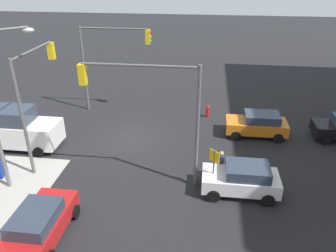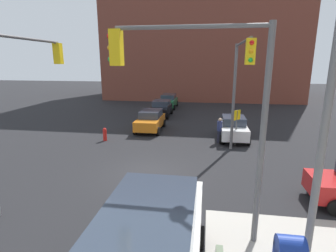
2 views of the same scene
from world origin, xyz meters
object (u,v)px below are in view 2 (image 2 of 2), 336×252
object	(u,v)px
traffic_signal_ne_corner	(203,94)
van_white_delivery	(153,250)
coupe_black	(161,108)
hatchback_green	(168,101)
pedestrian_crossing	(220,130)
traffic_signal_nw_corner	(239,78)
coupe_orange	(150,120)
street_lamp_corner	(314,93)
hatchback_white	(233,128)
fire_hydrant	(105,134)
traffic_signal_se_corner	(20,83)

from	to	relation	value
traffic_signal_ne_corner	van_white_delivery	bearing A→B (deg)	-21.91
traffic_signal_ne_corner	coupe_black	world-z (taller)	traffic_signal_ne_corner
hatchback_green	pedestrian_crossing	bearing A→B (deg)	22.63
traffic_signal_nw_corner	hatchback_green	bearing A→B (deg)	-159.65
hatchback_green	coupe_orange	distance (m)	10.85
street_lamp_corner	hatchback_white	bearing A→B (deg)	-176.57
street_lamp_corner	pedestrian_crossing	xyz separation A→B (m)	(-10.74, -1.74, -3.80)
fire_hydrant	van_white_delivery	bearing A→B (deg)	26.64
street_lamp_corner	fire_hydrant	xyz separation A→B (m)	(-9.94, -9.74, -4.22)
traffic_signal_se_corner	van_white_delivery	size ratio (longest dim) A/B	1.20
traffic_signal_nw_corner	traffic_signal_ne_corner	bearing A→B (deg)	-14.21
fire_hydrant	hatchback_green	xyz separation A→B (m)	(-14.21, 2.41, 0.36)
coupe_black	traffic_signal_ne_corner	bearing A→B (deg)	13.78
street_lamp_corner	fire_hydrant	bearing A→B (deg)	-135.60
coupe_black	van_white_delivery	size ratio (longest dim) A/B	0.74
fire_hydrant	hatchback_green	distance (m)	14.41
traffic_signal_ne_corner	fire_hydrant	size ratio (longest dim) A/B	6.91
traffic_signal_ne_corner	hatchback_white	world-z (taller)	traffic_signal_ne_corner
fire_hydrant	hatchback_white	bearing A→B (deg)	101.54
traffic_signal_nw_corner	coupe_black	size ratio (longest dim) A/B	1.64
coupe_black	fire_hydrant	bearing A→B (deg)	-14.96
traffic_signal_se_corner	coupe_orange	size ratio (longest dim) A/B	1.62
coupe_orange	pedestrian_crossing	distance (m)	6.00
coupe_black	traffic_signal_nw_corner	bearing A→B (deg)	27.90
traffic_signal_nw_corner	hatchback_white	world-z (taller)	traffic_signal_nw_corner
coupe_black	van_white_delivery	bearing A→B (deg)	9.62
traffic_signal_ne_corner	van_white_delivery	world-z (taller)	traffic_signal_ne_corner
pedestrian_crossing	traffic_signal_ne_corner	bearing A→B (deg)	-37.43
traffic_signal_se_corner	van_white_delivery	xyz separation A→B (m)	(4.50, 6.30, -3.34)
hatchback_white	traffic_signal_se_corner	bearing A→B (deg)	-45.06
fire_hydrant	hatchback_white	world-z (taller)	hatchback_white
fire_hydrant	van_white_delivery	xyz separation A→B (m)	(11.96, 6.00, 0.79)
street_lamp_corner	coupe_orange	distance (m)	15.59
traffic_signal_nw_corner	coupe_black	xyz separation A→B (m)	(-11.84, -6.27, -3.81)
street_lamp_corner	van_white_delivery	xyz separation A→B (m)	(2.02, -3.74, -3.42)
pedestrian_crossing	hatchback_white	bearing A→B (deg)	103.56
hatchback_green	pedestrian_crossing	distance (m)	14.52
street_lamp_corner	fire_hydrant	world-z (taller)	street_lamp_corner
hatchback_green	traffic_signal_se_corner	bearing A→B (deg)	-7.13
hatchback_green	hatchback_white	xyz separation A→B (m)	(12.36, 6.62, -0.00)
coupe_orange	street_lamp_corner	bearing A→B (deg)	28.33
van_white_delivery	coupe_black	bearing A→B (deg)	-170.38
traffic_signal_nw_corner	traffic_signal_se_corner	distance (m)	10.16
hatchback_white	van_white_delivery	world-z (taller)	van_white_delivery
hatchback_white	coupe_black	bearing A→B (deg)	-137.70
traffic_signal_nw_corner	street_lamp_corner	xyz separation A→B (m)	(7.19, 1.04, 0.05)
traffic_signal_se_corner	coupe_orange	bearing A→B (deg)	165.15
fire_hydrant	traffic_signal_nw_corner	bearing A→B (deg)	72.48
fire_hydrant	van_white_delivery	distance (m)	13.41
coupe_black	hatchback_white	xyz separation A→B (m)	(7.25, 6.60, -0.00)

